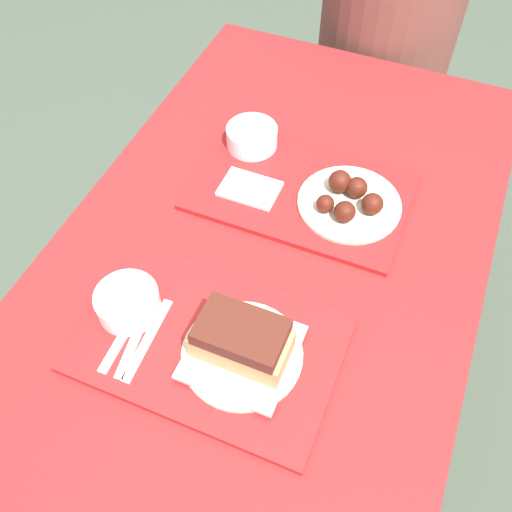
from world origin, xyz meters
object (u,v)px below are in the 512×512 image
at_px(tray_near, 209,343).
at_px(tray_far, 301,190).
at_px(brisket_sandwich_plate, 242,344).
at_px(bowl_coleslaw_far, 252,136).
at_px(wings_plate_far, 349,200).
at_px(bowl_coleslaw_near, 128,302).
at_px(person_seated_across, 391,14).

height_order(tray_near, tray_far, same).
distance_m(tray_far, brisket_sandwich_plate, 0.41).
bearing_deg(bowl_coleslaw_far, tray_far, -29.26).
relative_size(tray_near, tray_far, 1.00).
height_order(tray_far, wings_plate_far, wings_plate_far).
xyz_separation_m(tray_far, bowl_coleslaw_near, (-0.18, -0.40, 0.03)).
height_order(bowl_coleslaw_near, wings_plate_far, wings_plate_far).
bearing_deg(person_seated_across, tray_far, -90.06).
height_order(brisket_sandwich_plate, person_seated_across, person_seated_across).
bearing_deg(bowl_coleslaw_near, tray_near, -1.60).
relative_size(tray_near, wings_plate_far, 2.10).
bearing_deg(bowl_coleslaw_near, bowl_coleslaw_far, 86.04).
bearing_deg(bowl_coleslaw_near, person_seated_across, 80.95).
xyz_separation_m(bowl_coleslaw_near, brisket_sandwich_plate, (0.22, -0.01, 0.01)).
relative_size(tray_far, person_seated_across, 0.67).
bearing_deg(brisket_sandwich_plate, tray_far, 95.54).
bearing_deg(wings_plate_far, bowl_coleslaw_far, 159.92).
bearing_deg(brisket_sandwich_plate, wings_plate_far, 80.57).
relative_size(brisket_sandwich_plate, wings_plate_far, 0.97).
bearing_deg(wings_plate_far, tray_near, -108.08).
height_order(bowl_coleslaw_near, bowl_coleslaw_far, same).
bearing_deg(person_seated_across, tray_near, -91.21).
bearing_deg(bowl_coleslaw_far, wings_plate_far, -20.08).
bearing_deg(tray_far, wings_plate_far, -5.17).
relative_size(tray_far, bowl_coleslaw_near, 3.95).
bearing_deg(brisket_sandwich_plate, bowl_coleslaw_near, 178.39).
bearing_deg(bowl_coleslaw_far, tray_near, -75.60).
bearing_deg(brisket_sandwich_plate, bowl_coleslaw_far, 111.03).
relative_size(tray_far, bowl_coleslaw_far, 3.95).
relative_size(tray_near, bowl_coleslaw_far, 3.95).
relative_size(bowl_coleslaw_far, wings_plate_far, 0.53).
xyz_separation_m(tray_far, person_seated_across, (0.00, 0.76, -0.00)).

